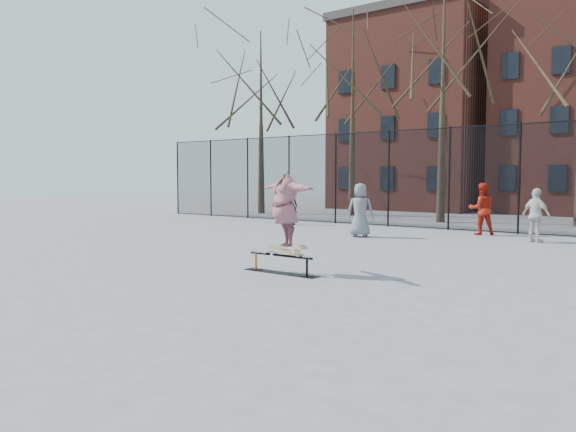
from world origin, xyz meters
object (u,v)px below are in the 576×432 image
Objects in this scene: skate_rail at (281,266)px; bystander_white at (536,215)px; skateboard at (285,252)px; bystander_grey at (360,210)px; bystander_black at (291,205)px; skater at (285,212)px; bystander_red at (482,209)px.

bystander_white is at bearing 73.13° from skate_rail.
bystander_grey is at bearing 108.50° from skateboard.
bystander_black is at bearing 126.74° from skateboard.
skate_rail is 1.01× the size of bystander_grey.
skater is at bearing 0.00° from skateboard.
bystander_white reaches higher than bystander_black.
bystander_grey is 5.51m from bystander_black.
skater is 1.06× the size of bystander_grey.
bystander_black is (-7.39, 9.89, -0.49)m from skater.
bystander_grey reaches higher than bystander_red.
skater is 1.06× the size of bystander_red.
bystander_black is at bearing 23.80° from bystander_white.
skate_rail is at bearing 52.65° from bystander_red.
bystander_grey is at bearing 132.63° from skater.
bystander_red is 2.47m from bystander_white.
skateboard is (0.12, 0.00, 0.31)m from skate_rail.
skate_rail is at bearing 180.00° from skateboard.
bystander_grey is at bearing 47.64° from bystander_white.
skate_rail is 0.96× the size of skater.
skateboard is 10.68m from bystander_red.
bystander_black is 10.13m from bystander_white.
skater reaches higher than bystander_black.
bystander_red is at bearing -153.40° from bystander_grey.
bystander_black is 8.02m from bystander_red.
bystander_black is (-7.26, 9.89, 0.68)m from skate_rail.
skater is 7.81m from bystander_grey.
bystander_red is at bearing 174.08° from bystander_black.
bystander_grey is 1.00× the size of bystander_red.
skate_rail is 7.80m from bystander_grey.
skateboard is 12.35m from bystander_black.
skate_rail is 0.33m from skateboard.
bystander_red is 1.08× the size of bystander_white.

